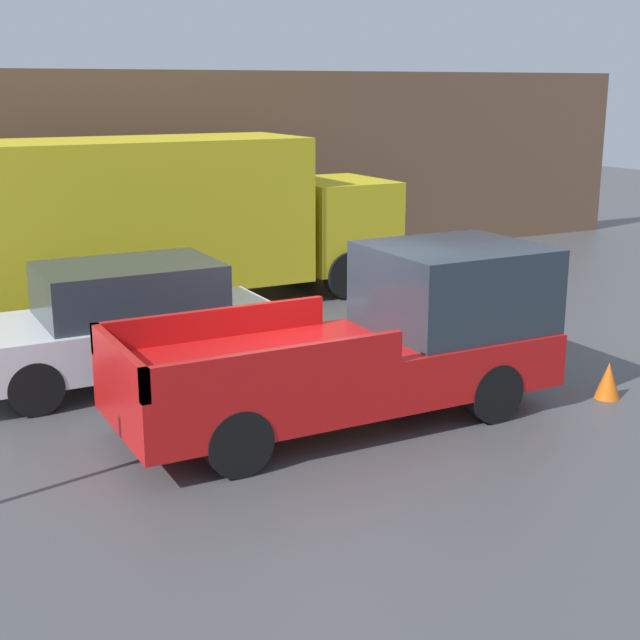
{
  "coord_description": "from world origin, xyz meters",
  "views": [
    {
      "loc": [
        -5.36,
        -9.94,
        4.11
      ],
      "look_at": [
        0.04,
        0.3,
        1.05
      ],
      "focal_mm": 50.0,
      "sensor_mm": 36.0,
      "label": 1
    }
  ],
  "objects_px": {
    "newspaper_box": "(200,248)",
    "traffic_cone": "(608,380)",
    "pickup_truck": "(376,341)",
    "car": "(124,322)",
    "delivery_truck": "(164,217)"
  },
  "relations": [
    {
      "from": "car",
      "to": "delivery_truck",
      "type": "bearing_deg",
      "value": 64.3
    },
    {
      "from": "newspaper_box",
      "to": "traffic_cone",
      "type": "distance_m",
      "value": 10.85
    },
    {
      "from": "newspaper_box",
      "to": "traffic_cone",
      "type": "xyz_separation_m",
      "value": [
        1.86,
        -10.69,
        -0.28
      ]
    },
    {
      "from": "car",
      "to": "traffic_cone",
      "type": "relative_size",
      "value": 8.85
    },
    {
      "from": "traffic_cone",
      "to": "delivery_truck",
      "type": "bearing_deg",
      "value": 114.61
    },
    {
      "from": "newspaper_box",
      "to": "pickup_truck",
      "type": "bearing_deg",
      "value": -97.23
    },
    {
      "from": "car",
      "to": "newspaper_box",
      "type": "relative_size",
      "value": 4.21
    },
    {
      "from": "pickup_truck",
      "to": "car",
      "type": "xyz_separation_m",
      "value": [
        -2.44,
        2.85,
        -0.13
      ]
    },
    {
      "from": "car",
      "to": "traffic_cone",
      "type": "bearing_deg",
      "value": -34.55
    },
    {
      "from": "car",
      "to": "traffic_cone",
      "type": "distance_m",
      "value": 6.75
    },
    {
      "from": "delivery_truck",
      "to": "traffic_cone",
      "type": "height_order",
      "value": "delivery_truck"
    },
    {
      "from": "car",
      "to": "newspaper_box",
      "type": "xyz_separation_m",
      "value": [
        3.67,
        6.87,
        -0.32
      ]
    },
    {
      "from": "pickup_truck",
      "to": "delivery_truck",
      "type": "distance_m",
      "value": 6.95
    },
    {
      "from": "car",
      "to": "traffic_cone",
      "type": "xyz_separation_m",
      "value": [
        5.54,
        -3.81,
        -0.6
      ]
    },
    {
      "from": "newspaper_box",
      "to": "traffic_cone",
      "type": "relative_size",
      "value": 2.1
    }
  ]
}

